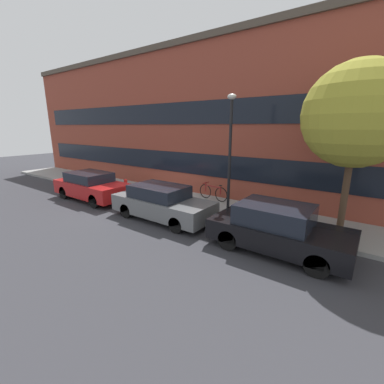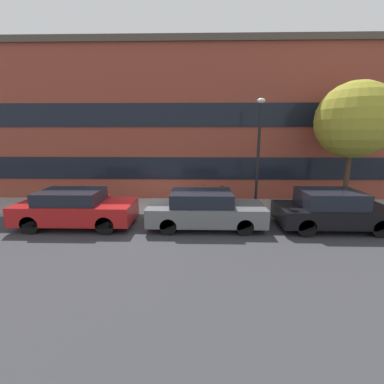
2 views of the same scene
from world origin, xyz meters
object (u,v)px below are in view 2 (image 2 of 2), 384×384
object	(u,v)px
parked_car_red	(76,208)
street_tree	(354,120)
parked_car_black	(332,210)
lamp_post	(259,144)
parked_car_grey	(205,210)
bicycle	(213,194)
fire_hydrant	(109,202)

from	to	relation	value
parked_car_red	street_tree	world-z (taller)	street_tree
parked_car_black	lamp_post	size ratio (longest dim) A/B	0.86
parked_car_grey	lamp_post	bearing A→B (deg)	34.02
parked_car_red	parked_car_grey	size ratio (longest dim) A/B	1.00
bicycle	lamp_post	bearing A→B (deg)	142.73
bicycle	lamp_post	world-z (taller)	lamp_post
parked_car_red	bicycle	xyz separation A→B (m)	(5.26, 3.10, -0.15)
parked_car_grey	street_tree	distance (m)	7.06
parked_car_red	lamp_post	world-z (taller)	lamp_post
street_tree	lamp_post	xyz separation A→B (m)	(-3.85, -0.34, -0.94)
fire_hydrant	bicycle	size ratio (longest dim) A/B	0.44
lamp_post	fire_hydrant	bearing A→B (deg)	178.78
bicycle	lamp_post	xyz separation A→B (m)	(1.69, -1.64, 2.43)
parked_car_grey	fire_hydrant	world-z (taller)	parked_car_grey
lamp_post	street_tree	bearing A→B (deg)	5.01
parked_car_black	lamp_post	world-z (taller)	lamp_post
fire_hydrant	bicycle	world-z (taller)	bicycle
parked_car_red	bicycle	bearing A→B (deg)	30.54
fire_hydrant	street_tree	world-z (taller)	street_tree
parked_car_red	parked_car_grey	world-z (taller)	parked_car_red
parked_car_grey	bicycle	world-z (taller)	parked_car_grey
parked_car_grey	street_tree	bearing A→B (deg)	16.66
fire_hydrant	parked_car_red	bearing A→B (deg)	-113.55
parked_car_red	lamp_post	distance (m)	7.46
street_tree	parked_car_red	bearing A→B (deg)	-170.53
fire_hydrant	street_tree	xyz separation A→B (m)	(10.10, 0.20, 3.40)
parked_car_black	bicycle	bearing A→B (deg)	143.00
fire_hydrant	lamp_post	xyz separation A→B (m)	(6.25, -0.13, 2.46)
parked_car_red	lamp_post	size ratio (longest dim) A/B	0.92
bicycle	street_tree	world-z (taller)	street_tree
fire_hydrant	street_tree	distance (m)	10.66
parked_car_black	street_tree	xyz separation A→B (m)	(1.42, 1.80, 3.22)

